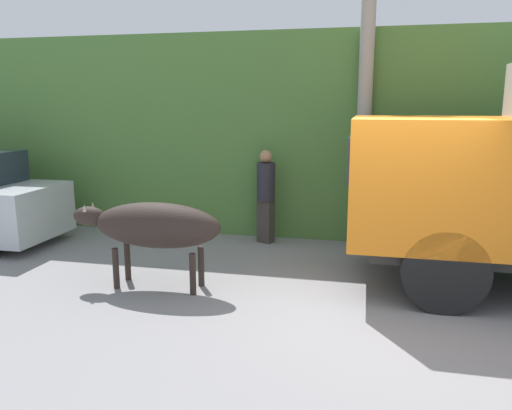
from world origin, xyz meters
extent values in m
plane|color=gray|center=(0.00, 0.00, 0.00)|extent=(60.00, 60.00, 0.00)
cube|color=#4C7A38|center=(0.00, 6.42, 1.99)|extent=(32.00, 6.01, 3.98)
cube|color=#8CC69E|center=(-2.79, 4.98, 1.66)|extent=(6.16, 2.40, 3.32)
cube|color=#4C4742|center=(-2.79, 4.98, 3.40)|extent=(6.46, 2.70, 0.16)
cube|color=orange|center=(0.65, 1.31, 1.58)|extent=(2.25, 2.32, 1.72)
cube|color=#232D38|center=(-0.50, 1.31, 1.89)|extent=(0.04, 1.97, 0.60)
cylinder|color=black|center=(0.76, 0.40, 0.55)|extent=(1.09, 0.51, 1.09)
ellipsoid|color=#2D231E|center=(-3.15, 0.32, 0.93)|extent=(1.89, 0.66, 0.66)
ellipsoid|color=#2D231E|center=(-4.22, 0.32, 1.01)|extent=(0.49, 0.28, 0.28)
cone|color=#B7AD93|center=(-4.22, 0.21, 1.15)|extent=(0.06, 0.06, 0.11)
cone|color=#B7AD93|center=(-4.22, 0.43, 1.15)|extent=(0.06, 0.06, 0.11)
cylinder|color=#2D231E|center=(-3.74, 0.14, 0.30)|extent=(0.09, 0.09, 0.60)
cylinder|color=#2D231E|center=(-3.74, 0.50, 0.30)|extent=(0.09, 0.09, 0.60)
cylinder|color=#2D231E|center=(-2.57, 0.14, 0.30)|extent=(0.09, 0.09, 0.60)
cylinder|color=#2D231E|center=(-2.57, 0.50, 0.30)|extent=(0.09, 0.09, 0.60)
cube|color=#38332D|center=(-2.11, 3.01, 0.41)|extent=(0.35, 0.30, 0.83)
cylinder|color=#26262D|center=(-2.11, 3.01, 1.19)|extent=(0.46, 0.46, 0.72)
sphere|color=#A87A56|center=(-2.11, 3.01, 1.66)|extent=(0.24, 0.24, 0.24)
cylinder|color=#9E998E|center=(-0.35, 3.27, 2.71)|extent=(0.26, 0.26, 5.42)
camera|label=1|loc=(-0.27, -6.13, 2.63)|focal=35.00mm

